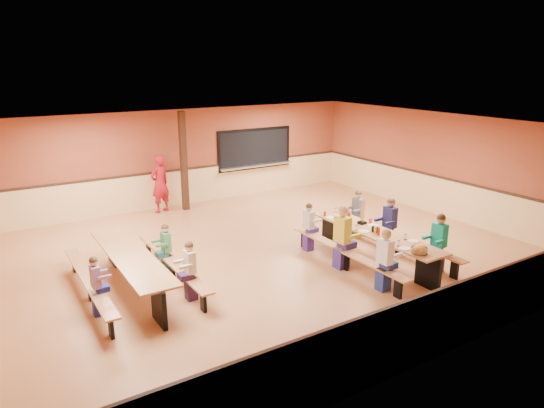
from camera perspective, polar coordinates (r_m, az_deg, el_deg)
ground at (r=11.57m, az=-0.80°, el=-5.84°), size 12.00×12.00×0.00m
room_envelope at (r=11.33m, az=-0.81°, el=-2.61°), size 12.04×10.04×3.02m
kitchen_pass_through at (r=16.56m, az=-2.03°, el=6.31°), size 2.78×0.28×1.38m
structural_post at (r=14.87m, az=-10.35°, el=4.94°), size 0.18×0.18×3.00m
cafeteria_table_main at (r=11.16m, az=11.94°, el=-4.18°), size 1.91×3.70×0.74m
cafeteria_table_second at (r=10.01m, az=-16.19°, el=-6.93°), size 1.91×3.70×0.74m
seated_child_white_left at (r=9.82m, az=13.10°, el=-6.49°), size 0.39×0.32×1.26m
seated_adult_yellow at (r=10.67m, az=8.25°, el=-3.93°), size 0.47×0.38×1.41m
seated_child_grey_left at (r=11.61m, az=4.33°, el=-2.76°), size 0.34×0.28×1.15m
seated_child_teal_right at (r=11.02m, az=19.00°, el=-4.38°), size 0.40×0.33×1.28m
seated_child_navy_right at (r=11.91m, az=13.65°, el=-2.37°), size 0.41×0.33×1.29m
seated_child_char_right at (r=12.70m, az=10.03°, el=-1.16°), size 0.37×0.30×1.21m
seated_child_purple_sec at (r=9.23m, az=-19.97°, el=-9.14°), size 0.32×0.26×1.11m
seated_child_green_sec at (r=10.47m, az=-12.31°, el=-5.37°), size 0.33×0.27×1.13m
seated_child_tan_sec at (r=9.36m, az=-9.60°, el=-7.81°), size 0.34×0.28×1.16m
standing_woman at (r=14.89m, az=-13.05°, el=2.36°), size 0.75×0.62×1.76m
punch_pitcher at (r=11.67m, az=8.86°, el=-1.41°), size 0.16×0.16×0.22m
chip_bowl at (r=10.03m, az=16.94°, el=-5.15°), size 0.32×0.32×0.15m
napkin_dispenser at (r=11.01m, az=12.06°, el=-2.93°), size 0.10×0.14×0.13m
condiment_mustard at (r=10.88m, az=12.06°, el=-3.04°), size 0.06×0.06×0.17m
condiment_ketchup at (r=10.84m, az=12.44°, el=-3.15°), size 0.06×0.06×0.17m
table_paddle at (r=11.48m, az=10.57°, el=-1.66°), size 0.16×0.16×0.56m
place_settings at (r=11.07m, az=12.02°, el=-2.88°), size 0.65×3.30×0.11m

